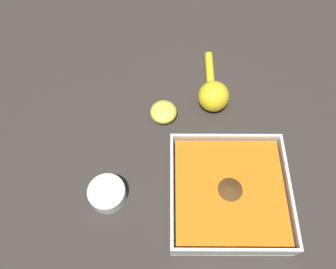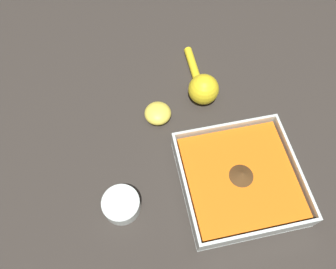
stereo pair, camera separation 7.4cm
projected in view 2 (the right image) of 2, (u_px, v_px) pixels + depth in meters
The scene contains 5 objects.
ground_plane at pixel (228, 189), 0.71m from camera, with size 4.00×4.00×0.00m, color #332D28.
square_dish at pixel (239, 179), 0.70m from camera, with size 0.24×0.24×0.06m.
spice_bowl at pixel (121, 205), 0.68m from camera, with size 0.08×0.08×0.03m.
lemon_squeezer at pixel (202, 87), 0.80m from camera, with size 0.07×0.19×0.07m.
lemon_half at pixel (158, 113), 0.78m from camera, with size 0.06×0.06×0.04m.
Camera 2 is at (0.18, 0.20, 0.68)m, focal length 35.00 mm.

